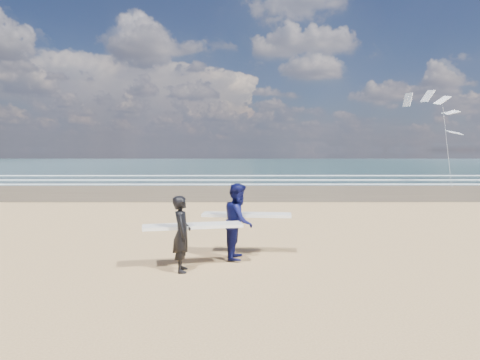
{
  "coord_description": "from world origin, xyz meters",
  "views": [
    {
      "loc": [
        1.84,
        -9.31,
        2.62
      ],
      "look_at": [
        1.88,
        6.0,
        1.55
      ],
      "focal_mm": 32.0,
      "sensor_mm": 36.0,
      "label": 1
    }
  ],
  "objects": [
    {
      "name": "kite_1",
      "position": [
        17.92,
        24.09,
        4.25
      ],
      "size": [
        5.53,
        4.71,
        7.74
      ],
      "color": "slate",
      "rests_on": "ground"
    },
    {
      "name": "ocean",
      "position": [
        20.0,
        72.0,
        0.01
      ],
      "size": [
        220.0,
        100.0,
        0.02
      ],
      "primitive_type": "cube",
      "color": "#1B393C",
      "rests_on": "ground"
    },
    {
      "name": "surfer_near",
      "position": [
        0.64,
        -0.17,
        0.84
      ],
      "size": [
        2.26,
        1.16,
        1.64
      ],
      "color": "black",
      "rests_on": "ground"
    },
    {
      "name": "surfer_far",
      "position": [
        1.85,
        0.9,
        0.92
      ],
      "size": [
        2.24,
        1.19,
        1.83
      ],
      "color": "#0B0E41",
      "rests_on": "ground"
    },
    {
      "name": "foam_breakers",
      "position": [
        20.0,
        28.1,
        0.05
      ],
      "size": [
        220.0,
        11.7,
        0.05
      ],
      "color": "white",
      "rests_on": "ground"
    }
  ]
}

